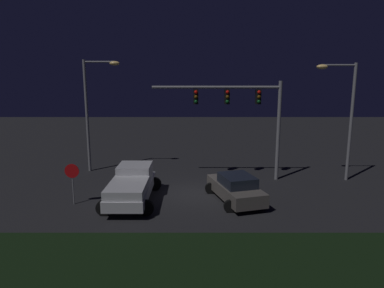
{
  "coord_description": "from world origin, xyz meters",
  "views": [
    {
      "loc": [
        0.02,
        -19.29,
        6.67
      ],
      "look_at": [
        -0.02,
        1.28,
        2.7
      ],
      "focal_mm": 32.03,
      "sensor_mm": 36.0,
      "label": 1
    }
  ],
  "objects_px": {
    "pickup_truck": "(133,183)",
    "car_sedan": "(236,188)",
    "street_lamp_left": "(94,102)",
    "stop_sign": "(73,176)",
    "street_lamp_right": "(345,107)",
    "traffic_signal_gantry": "(242,106)"
  },
  "relations": [
    {
      "from": "traffic_signal_gantry",
      "to": "stop_sign",
      "type": "xyz_separation_m",
      "value": [
        -9.56,
        -4.6,
        -3.34
      ]
    },
    {
      "from": "street_lamp_left",
      "to": "pickup_truck",
      "type": "bearing_deg",
      "value": -59.47
    },
    {
      "from": "pickup_truck",
      "to": "street_lamp_left",
      "type": "bearing_deg",
      "value": 30.71
    },
    {
      "from": "street_lamp_left",
      "to": "street_lamp_right",
      "type": "distance_m",
      "value": 16.86
    },
    {
      "from": "street_lamp_left",
      "to": "street_lamp_right",
      "type": "relative_size",
      "value": 1.04
    },
    {
      "from": "traffic_signal_gantry",
      "to": "street_lamp_right",
      "type": "distance_m",
      "value": 6.55
    },
    {
      "from": "pickup_truck",
      "to": "car_sedan",
      "type": "relative_size",
      "value": 1.14
    },
    {
      "from": "car_sedan",
      "to": "street_lamp_right",
      "type": "height_order",
      "value": "street_lamp_right"
    },
    {
      "from": "street_lamp_left",
      "to": "stop_sign",
      "type": "height_order",
      "value": "street_lamp_left"
    },
    {
      "from": "car_sedan",
      "to": "traffic_signal_gantry",
      "type": "xyz_separation_m",
      "value": [
        0.81,
        4.1,
        4.16
      ]
    },
    {
      "from": "pickup_truck",
      "to": "street_lamp_right",
      "type": "height_order",
      "value": "street_lamp_right"
    },
    {
      "from": "pickup_truck",
      "to": "car_sedan",
      "type": "distance_m",
      "value": 5.69
    },
    {
      "from": "stop_sign",
      "to": "street_lamp_left",
      "type": "bearing_deg",
      "value": 95.05
    },
    {
      "from": "street_lamp_left",
      "to": "street_lamp_right",
      "type": "bearing_deg",
      "value": -7.76
    },
    {
      "from": "traffic_signal_gantry",
      "to": "stop_sign",
      "type": "relative_size",
      "value": 3.73
    },
    {
      "from": "stop_sign",
      "to": "traffic_signal_gantry",
      "type": "bearing_deg",
      "value": 25.71
    },
    {
      "from": "pickup_truck",
      "to": "stop_sign",
      "type": "xyz_separation_m",
      "value": [
        -3.06,
        -0.55,
        0.56
      ]
    },
    {
      "from": "traffic_signal_gantry",
      "to": "street_lamp_left",
      "type": "relative_size",
      "value": 1.05
    },
    {
      "from": "pickup_truck",
      "to": "stop_sign",
      "type": "bearing_deg",
      "value": 100.45
    },
    {
      "from": "street_lamp_left",
      "to": "stop_sign",
      "type": "distance_m",
      "value": 7.61
    },
    {
      "from": "street_lamp_right",
      "to": "pickup_truck",
      "type": "bearing_deg",
      "value": -163.22
    },
    {
      "from": "stop_sign",
      "to": "pickup_truck",
      "type": "bearing_deg",
      "value": 10.26
    }
  ]
}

